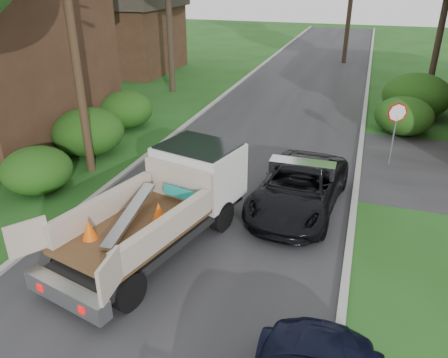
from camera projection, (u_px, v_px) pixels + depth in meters
name	position (u px, v px, depth m)	size (l,w,h in m)	color
ground	(170.00, 278.00, 10.68)	(120.00, 120.00, 0.00)	#1D4914
road	(264.00, 142.00, 19.27)	(8.00, 90.00, 0.02)	#28282B
curb_left	(178.00, 131.00, 20.39)	(0.20, 90.00, 0.12)	#9E9E99
curb_right	(360.00, 151.00, 18.10)	(0.20, 90.00, 0.12)	#9E9E99
stop_sign	(396.00, 121.00, 16.19)	(0.71, 0.32, 2.48)	slate
utility_pole	(71.00, 26.00, 14.26)	(2.42, 1.25, 10.00)	#382619
house_left_far	(124.00, 28.00, 32.02)	(7.56, 7.56, 6.00)	#3B2118
hedge_left_a	(37.00, 170.00, 14.66)	(2.34, 2.34, 1.53)	#0E3A0D
hedge_left_b	(88.00, 131.00, 17.67)	(2.86, 2.86, 1.87)	#0E3A0D
hedge_left_c	(125.00, 109.00, 20.80)	(2.60, 2.60, 1.70)	#0E3A0D
hedge_right_a	(404.00, 116.00, 19.86)	(2.60, 2.60, 1.70)	#0E3A0D
hedge_right_b	(417.00, 96.00, 22.13)	(3.38, 3.38, 2.21)	#0E3A0D
flatbed_truck	(175.00, 194.00, 11.98)	(3.98, 6.62, 2.35)	black
black_pickup	(299.00, 188.00, 13.57)	(2.37, 5.14, 1.43)	black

